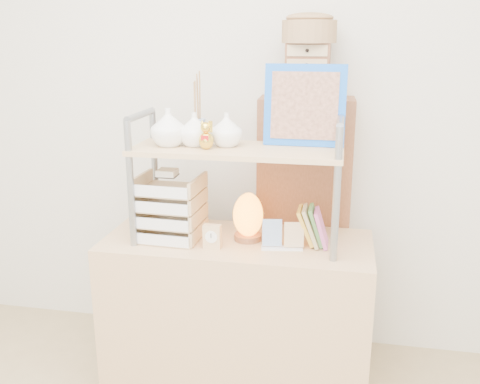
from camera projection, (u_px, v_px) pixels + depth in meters
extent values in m
cube|color=silver|center=(256.00, 104.00, 2.72)|extent=(3.40, 0.02, 2.60)
cube|color=tan|center=(237.00, 315.00, 2.50)|extent=(1.20, 0.50, 0.75)
cube|color=brown|center=(302.00, 231.00, 2.72)|extent=(0.46, 0.26, 1.35)
cylinder|color=gray|center=(131.00, 185.00, 2.26)|extent=(0.03, 0.03, 0.55)
cylinder|color=gray|center=(155.00, 168.00, 2.54)|extent=(0.03, 0.03, 0.55)
cylinder|color=gray|center=(140.00, 115.00, 2.33)|extent=(0.03, 0.30, 0.03)
cylinder|color=gray|center=(336.00, 196.00, 2.10)|extent=(0.03, 0.03, 0.55)
cylinder|color=gray|center=(338.00, 177.00, 2.39)|extent=(0.03, 0.03, 0.55)
cylinder|color=gray|center=(341.00, 121.00, 2.17)|extent=(0.03, 0.30, 0.03)
cube|color=tan|center=(237.00, 150.00, 2.29)|extent=(0.90, 0.34, 0.02)
imported|color=white|center=(169.00, 127.00, 2.30)|extent=(0.16, 0.16, 0.16)
imported|color=white|center=(195.00, 129.00, 2.30)|extent=(0.14, 0.14, 0.14)
imported|color=white|center=(227.00, 130.00, 2.29)|extent=(0.14, 0.14, 0.15)
cylinder|color=#2556A2|center=(198.00, 130.00, 2.42)|extent=(0.07, 0.07, 0.10)
cube|color=blue|center=(305.00, 106.00, 2.28)|extent=(0.35, 0.06, 0.35)
cube|color=brown|center=(304.00, 106.00, 2.27)|extent=(0.29, 0.04, 0.28)
cube|color=#C05493|center=(321.00, 227.00, 2.31)|extent=(0.07, 0.12, 0.17)
cube|color=#5C974B|center=(316.00, 226.00, 2.33)|extent=(0.07, 0.12, 0.17)
cube|color=tan|center=(311.00, 227.00, 2.32)|extent=(0.08, 0.13, 0.16)
cube|color=gold|center=(306.00, 225.00, 2.34)|extent=(0.08, 0.14, 0.16)
cube|color=tan|center=(171.00, 236.00, 2.43)|extent=(0.28, 0.26, 0.01)
cube|color=white|center=(162.00, 240.00, 2.31)|extent=(0.24, 0.02, 0.05)
cube|color=tan|center=(171.00, 221.00, 2.41)|extent=(0.28, 0.26, 0.01)
cube|color=white|center=(161.00, 225.00, 2.29)|extent=(0.24, 0.02, 0.05)
cube|color=tan|center=(170.00, 205.00, 2.39)|extent=(0.28, 0.26, 0.01)
cube|color=white|center=(161.00, 208.00, 2.27)|extent=(0.24, 0.02, 0.05)
cube|color=tan|center=(169.00, 190.00, 2.37)|extent=(0.28, 0.26, 0.01)
cube|color=white|center=(160.00, 192.00, 2.25)|extent=(0.24, 0.02, 0.05)
cube|color=beige|center=(167.00, 173.00, 2.33)|extent=(0.08, 0.08, 0.03)
cylinder|color=brown|center=(248.00, 237.00, 2.40)|extent=(0.12, 0.12, 0.03)
ellipsoid|color=orange|center=(248.00, 214.00, 2.37)|extent=(0.14, 0.13, 0.19)
cube|color=tan|center=(212.00, 237.00, 2.29)|extent=(0.08, 0.03, 0.11)
cylinder|color=white|center=(211.00, 237.00, 2.27)|extent=(0.05, 0.01, 0.05)
cube|color=white|center=(282.00, 248.00, 2.30)|extent=(0.18, 0.08, 0.01)
cube|color=#1F4D91|center=(272.00, 233.00, 2.29)|extent=(0.09, 0.04, 0.12)
cube|color=tan|center=(294.00, 235.00, 2.28)|extent=(0.09, 0.04, 0.11)
cube|color=brown|center=(308.00, 71.00, 2.48)|extent=(0.20, 0.15, 0.25)
cube|color=tan|center=(306.00, 93.00, 2.43)|extent=(0.18, 0.01, 0.05)
cube|color=tan|center=(306.00, 79.00, 2.41)|extent=(0.18, 0.01, 0.05)
cube|color=tan|center=(307.00, 65.00, 2.40)|extent=(0.18, 0.01, 0.05)
cube|color=tan|center=(307.00, 50.00, 2.38)|extent=(0.18, 0.01, 0.05)
cylinder|color=brown|center=(309.00, 32.00, 2.43)|extent=(0.25, 0.25, 0.10)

